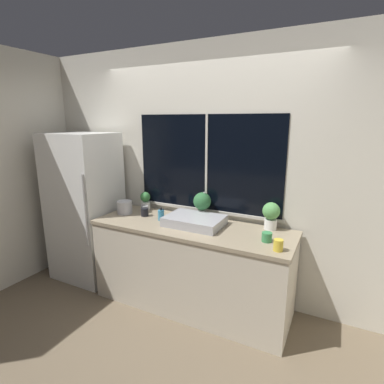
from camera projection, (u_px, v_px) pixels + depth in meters
The scene contains 15 objects.
ground_plane at pixel (176, 322), 2.92m from camera, with size 14.00×14.00×0.00m, color brown.
wall_back at pixel (208, 174), 3.24m from camera, with size 8.00×0.09×2.70m.
wall_left at pixel (108, 156), 4.84m from camera, with size 0.06×7.00×2.70m.
counter at pixel (191, 266), 3.11m from camera, with size 2.05×0.69×0.88m.
refrigerator at pixel (85, 207), 3.64m from camera, with size 0.76×0.64×1.78m.
sink at pixel (195, 221), 3.02m from camera, with size 0.57×0.46×0.29m.
potted_plant_left at pixel (145, 201), 3.53m from camera, with size 0.12×0.12×0.21m.
potted_plant_center at pixel (202, 203), 3.19m from camera, with size 0.19×0.19×0.29m.
potted_plant_right at pixel (271, 214), 2.88m from camera, with size 0.17×0.17×0.27m.
soap_bottle at pixel (161, 215), 3.16m from camera, with size 0.07×0.07×0.14m.
mug_yellow at pixel (278, 245), 2.42m from camera, with size 0.08×0.08×0.10m.
mug_grey at pixel (145, 209), 3.43m from camera, with size 0.08×0.08×0.08m.
mug_black at pixel (145, 212), 3.30m from camera, with size 0.08×0.08×0.09m.
mug_green at pixel (267, 237), 2.60m from camera, with size 0.09×0.09×0.08m.
kettle at pixel (125, 207), 3.39m from camera, with size 0.17×0.17×0.16m.
Camera 1 is at (1.29, -2.20, 1.92)m, focal length 28.00 mm.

